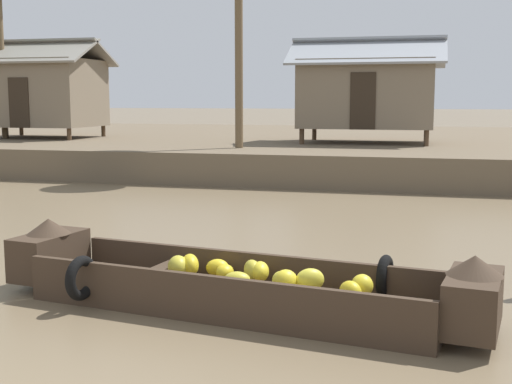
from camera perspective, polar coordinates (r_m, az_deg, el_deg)
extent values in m
plane|color=#726047|center=(13.12, 0.85, -2.69)|extent=(300.00, 300.00, 0.00)
cube|color=brown|center=(27.71, 8.08, 3.77)|extent=(160.00, 20.00, 0.92)
cube|color=#3D2D21|center=(7.91, -1.89, -9.38)|extent=(4.89, 1.95, 0.12)
cube|color=#3D2D21|center=(8.34, -0.20, -6.54)|extent=(4.71, 0.80, 0.41)
cube|color=#3D2D21|center=(7.33, -3.84, -8.62)|extent=(4.71, 0.80, 0.41)
cube|color=#3D2D21|center=(7.15, 17.84, -8.82)|extent=(0.67, 1.12, 0.55)
cone|color=#3D2D21|center=(7.06, 17.97, -5.89)|extent=(0.64, 0.64, 0.20)
cube|color=#3D2D21|center=(9.21, -16.99, -5.08)|extent=(0.67, 1.12, 0.55)
cone|color=#3D2D21|center=(9.13, -17.09, -2.77)|extent=(0.64, 0.64, 0.20)
cube|color=#3D2D21|center=(8.29, -8.32, -6.57)|extent=(0.37, 1.14, 0.05)
torus|color=black|center=(7.98, 10.81, -7.06)|extent=(0.20, 0.53, 0.52)
torus|color=black|center=(8.05, -14.50, -7.04)|extent=(0.20, 0.53, 0.52)
ellipsoid|color=yellow|center=(8.30, -3.26, -6.40)|extent=(0.32, 0.27, 0.22)
ellipsoid|color=yellow|center=(7.22, 3.40, -8.88)|extent=(0.34, 0.31, 0.19)
ellipsoid|color=yellow|center=(7.58, 2.08, -7.50)|extent=(0.26, 0.29, 0.22)
ellipsoid|color=yellow|center=(8.14, -5.57, -6.14)|extent=(0.33, 0.39, 0.26)
ellipsoid|color=yellow|center=(7.94, 0.36, -6.72)|extent=(0.27, 0.34, 0.24)
ellipsoid|color=yellow|center=(7.27, 7.95, -8.38)|extent=(0.34, 0.33, 0.25)
ellipsoid|color=yellow|center=(7.47, 2.50, -7.49)|extent=(0.35, 0.35, 0.25)
ellipsoid|color=yellow|center=(7.53, 8.93, -7.81)|extent=(0.33, 0.33, 0.25)
ellipsoid|color=yellow|center=(8.44, -6.45, -6.27)|extent=(0.32, 0.29, 0.26)
ellipsoid|color=gold|center=(7.99, -0.32, -6.60)|extent=(0.31, 0.35, 0.24)
ellipsoid|color=gold|center=(8.12, -6.58, -6.27)|extent=(0.35, 0.39, 0.27)
ellipsoid|color=gold|center=(7.60, -1.61, -7.40)|extent=(0.33, 0.26, 0.18)
ellipsoid|color=yellow|center=(7.50, 4.57, -7.40)|extent=(0.38, 0.33, 0.26)
ellipsoid|color=yellow|center=(8.10, -2.64, -6.78)|extent=(0.25, 0.28, 0.19)
cylinder|color=#4C3826|center=(25.21, -15.47, 4.71)|extent=(0.16, 0.16, 0.44)
cylinder|color=#4C3826|center=(29.38, -19.17, 4.97)|extent=(0.16, 0.16, 0.44)
cylinder|color=#4C3826|center=(27.53, -12.74, 5.05)|extent=(0.16, 0.16, 0.44)
cube|color=#7A6B56|center=(27.25, -17.59, 7.94)|extent=(4.08, 3.04, 2.50)
cube|color=#2D2319|center=(25.95, -19.36, 7.11)|extent=(0.80, 0.04, 1.80)
cube|color=gray|center=(26.66, -18.60, 11.19)|extent=(4.78, 2.01, 0.98)
cube|color=gray|center=(27.96, -16.88, 11.09)|extent=(4.78, 2.01, 0.98)
cylinder|color=#4C3826|center=(22.30, 3.88, 4.70)|extent=(0.16, 0.16, 0.51)
cylinder|color=#4C3826|center=(21.94, 14.16, 4.42)|extent=(0.16, 0.16, 0.51)
cylinder|color=#4C3826|center=(24.79, 4.94, 5.00)|extent=(0.16, 0.16, 0.51)
cylinder|color=#4C3826|center=(24.46, 14.19, 4.75)|extent=(0.16, 0.16, 0.51)
cube|color=#7A6B56|center=(23.26, 9.35, 8.14)|extent=(4.37, 2.92, 2.25)
cube|color=#2D2319|center=(21.78, 8.99, 7.58)|extent=(0.80, 0.04, 1.80)
cube|color=#9399A0|center=(22.58, 9.26, 11.69)|extent=(5.07, 1.95, 0.98)
cube|color=#9399A0|center=(24.03, 9.58, 11.45)|extent=(5.07, 1.95, 0.98)
cylinder|color=brown|center=(20.58, -1.45, 11.54)|extent=(0.24, 0.24, 5.60)
cylinder|color=brown|center=(27.43, -20.66, 10.48)|extent=(0.24, 0.24, 5.94)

